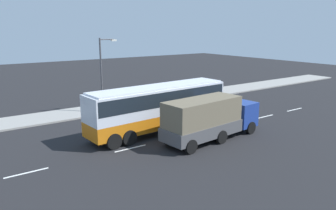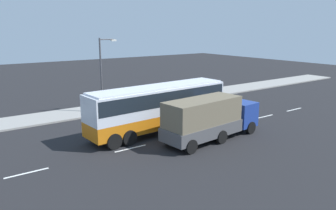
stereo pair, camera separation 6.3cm
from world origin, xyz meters
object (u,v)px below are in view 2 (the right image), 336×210
object	(u,v)px
cargo_truck	(210,117)
pedestrian_near_curb	(125,97)
coach_bus	(159,104)
street_lamp	(103,70)

from	to	relation	value
cargo_truck	pedestrian_near_curb	size ratio (longest dim) A/B	5.26
cargo_truck	pedestrian_near_curb	xyz separation A→B (m)	(-0.12, 12.52, -0.61)
pedestrian_near_curb	coach_bus	bearing A→B (deg)	-125.68
pedestrian_near_curb	cargo_truck	bearing A→B (deg)	-113.77
cargo_truck	street_lamp	bearing A→B (deg)	99.46
coach_bus	pedestrian_near_curb	world-z (taller)	coach_bus
street_lamp	pedestrian_near_curb	bearing A→B (deg)	19.25
cargo_truck	street_lamp	distance (m)	12.16
cargo_truck	pedestrian_near_curb	distance (m)	12.54
pedestrian_near_curb	street_lamp	distance (m)	4.28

